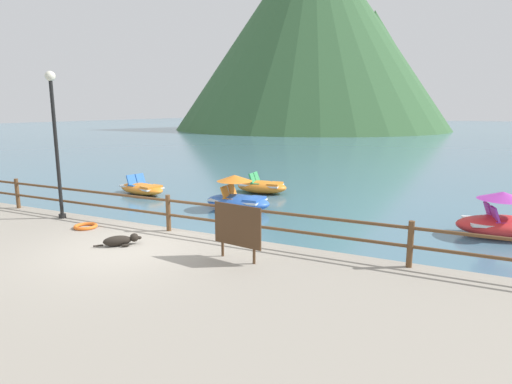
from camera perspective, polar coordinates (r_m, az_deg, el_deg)
ground_plane at (r=47.76m, az=17.97°, el=6.19°), size 200.00×200.00×0.00m
promenade_dock at (r=9.03m, az=-26.34°, el=-11.78°), size 28.00×8.00×0.40m
dock_railing at (r=11.32m, az=-11.59°, el=-2.20°), size 23.92×0.12×0.95m
lamp_post at (r=13.39m, az=-25.13°, el=7.27°), size 0.28×0.28×4.14m
sign_board at (r=8.92m, az=-2.46°, el=-4.58°), size 1.17×0.22×1.19m
dog_resting at (r=10.49m, az=-17.55°, el=-6.15°), size 0.81×0.81×0.26m
life_ring at (r=12.34m, az=-21.69°, el=-4.25°), size 0.61×0.61×0.09m
pedal_boat_0 at (r=13.88m, az=30.15°, el=-3.42°), size 2.84×2.02×1.27m
pedal_boat_1 at (r=18.65m, az=-14.92°, el=0.47°), size 2.59×1.59×0.81m
pedal_boat_2 at (r=18.25m, az=0.81°, el=0.74°), size 2.26×1.31×0.87m
pedal_boat_3 at (r=15.21m, az=-2.47°, el=-0.83°), size 2.43×1.42×1.24m
cliff_headland at (r=80.29m, az=8.67°, el=19.78°), size 47.51×47.51×34.15m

